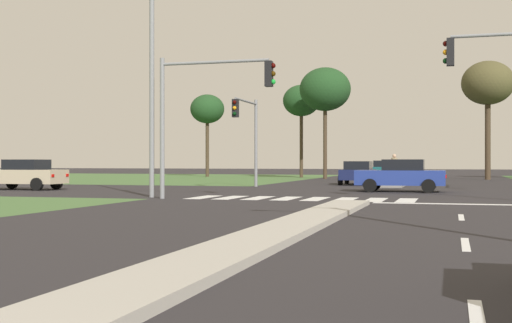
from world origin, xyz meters
TOP-DOWN VIEW (x-y plane):
  - ground_plane at (0.00, 30.00)m, footprint 200.00×200.00m
  - grass_verge_far_left at (-25.50, 54.50)m, footprint 35.00×35.00m
  - median_island_near at (0.00, 11.00)m, footprint 1.20×22.00m
  - median_island_far at (0.00, 55.00)m, footprint 1.20×36.00m
  - lane_dash_near at (3.50, 5.31)m, footprint 0.14×2.00m
  - lane_dash_second at (3.50, 11.31)m, footprint 0.14×2.00m
  - lane_dash_third at (3.50, 17.31)m, footprint 0.14×2.00m
  - stop_bar_near at (3.80, 23.00)m, footprint 6.40×0.50m
  - crosswalk_bar_near at (-6.40, 24.80)m, footprint 0.70×2.80m
  - crosswalk_bar_second at (-5.25, 24.80)m, footprint 0.70×2.80m
  - crosswalk_bar_third at (-4.10, 24.80)m, footprint 0.70×2.80m
  - crosswalk_bar_fourth at (-2.95, 24.80)m, footprint 0.70×2.80m
  - crosswalk_bar_fifth at (-1.80, 24.80)m, footprint 0.70×2.80m
  - crosswalk_bar_sixth at (-0.65, 24.80)m, footprint 0.70×2.80m
  - crosswalk_bar_seventh at (0.50, 24.80)m, footprint 0.70×2.80m
  - crosswalk_bar_eighth at (1.65, 24.80)m, footprint 0.70×2.80m
  - car_navy_near at (-2.41, 41.75)m, footprint 2.02×4.30m
  - car_beige_second at (-17.88, 29.28)m, footprint 4.23×1.96m
  - car_teal_third at (-2.24, 56.49)m, footprint 1.95×4.43m
  - car_blue_fourth at (0.91, 32.23)m, footprint 4.23×2.08m
  - traffic_signal_far_left at (-7.60, 35.02)m, footprint 0.32×4.21m
  - traffic_signal_near_left at (-5.90, 23.40)m, footprint 4.66×0.32m
  - street_lamp_second at (-8.60, 24.11)m, footprint 2.26×1.36m
  - pedestrian_at_median at (0.13, 38.01)m, footprint 0.34×0.34m
  - treeline_near at (-19.20, 60.10)m, footprint 3.25×3.25m
  - treeline_second at (-9.94, 59.65)m, footprint 3.36×3.36m
  - treeline_third at (-6.87, 54.77)m, footprint 4.24×4.24m
  - treeline_fourth at (6.00, 56.41)m, footprint 4.13×4.13m

SIDE VIEW (x-z plane):
  - ground_plane at x=0.00m, z-range 0.00..0.00m
  - grass_verge_far_left at x=-25.50m, z-range 0.00..0.01m
  - lane_dash_near at x=3.50m, z-range 0.00..0.01m
  - lane_dash_second at x=3.50m, z-range 0.00..0.01m
  - lane_dash_third at x=3.50m, z-range 0.00..0.01m
  - stop_bar_near at x=3.80m, z-range 0.00..0.01m
  - crosswalk_bar_near at x=-6.40m, z-range 0.00..0.01m
  - crosswalk_bar_second at x=-5.25m, z-range 0.00..0.01m
  - crosswalk_bar_third at x=-4.10m, z-range 0.00..0.01m
  - crosswalk_bar_fourth at x=-2.95m, z-range 0.00..0.01m
  - crosswalk_bar_fifth at x=-1.80m, z-range 0.00..0.01m
  - crosswalk_bar_sixth at x=-0.65m, z-range 0.00..0.01m
  - crosswalk_bar_seventh at x=0.50m, z-range 0.00..0.01m
  - crosswalk_bar_eighth at x=1.65m, z-range 0.00..0.01m
  - median_island_near at x=0.00m, z-range 0.00..0.14m
  - median_island_far at x=0.00m, z-range 0.00..0.14m
  - car_navy_near at x=-2.41m, z-range 0.02..1.49m
  - car_teal_third at x=-2.24m, z-range 0.02..1.54m
  - car_beige_second at x=-17.88m, z-range 0.02..1.57m
  - car_blue_fourth at x=0.91m, z-range 0.02..1.57m
  - pedestrian_at_median at x=0.13m, z-range 0.32..2.06m
  - traffic_signal_far_left at x=-7.60m, z-range 0.95..5.95m
  - traffic_signal_near_left at x=-5.90m, z-range 1.04..6.53m
  - street_lamp_second at x=-8.60m, z-range 0.57..10.38m
  - treeline_near at x=-19.20m, z-range 2.47..10.32m
  - treeline_second at x=-9.94m, z-range 2.72..11.14m
  - treeline_third at x=-6.87m, z-range 2.78..12.02m
  - treeline_fourth at x=6.00m, z-range 2.90..12.40m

